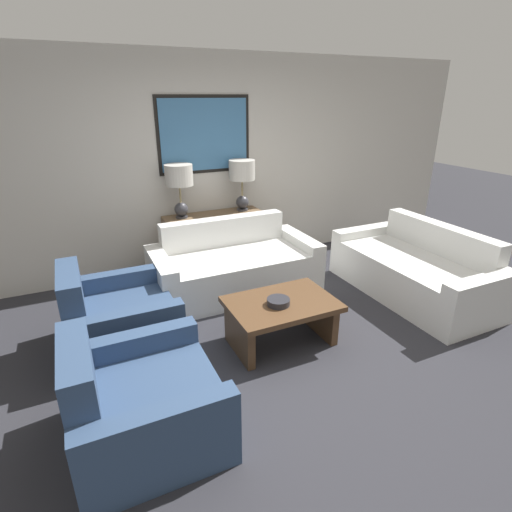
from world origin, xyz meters
TOP-DOWN VIEW (x-y plane):
  - ground_plane at (0.00, 0.00)m, footprint 20.00×20.00m
  - back_wall at (0.00, 2.41)m, footprint 7.98×0.12m
  - console_table at (0.00, 2.15)m, footprint 1.26×0.36m
  - table_lamp_left at (-0.41, 2.15)m, footprint 0.33×0.33m
  - table_lamp_right at (0.41, 2.15)m, footprint 0.33×0.33m
  - couch_by_back_wall at (0.00, 1.48)m, footprint 1.88×0.92m
  - couch_by_side at (1.83, 0.49)m, footprint 0.92×1.88m
  - coffee_table at (-0.03, 0.26)m, footprint 0.97×0.67m
  - decorative_bowl at (-0.08, 0.22)m, footprint 0.21×0.21m
  - armchair_near_back_wall at (-1.39, 0.85)m, footprint 0.93×0.97m
  - armchair_near_camera at (-1.39, -0.33)m, footprint 0.93×0.97m

SIDE VIEW (x-z plane):
  - ground_plane at x=0.00m, z-range 0.00..0.00m
  - armchair_near_back_wall at x=-1.39m, z-range -0.13..0.67m
  - armchair_near_camera at x=-1.39m, z-range -0.13..0.67m
  - couch_by_back_wall at x=0.00m, z-range -0.12..0.68m
  - couch_by_side at x=1.83m, z-range -0.12..0.68m
  - coffee_table at x=-0.03m, z-range 0.09..0.52m
  - console_table at x=0.00m, z-range 0.00..0.75m
  - decorative_bowl at x=-0.08m, z-range 0.43..0.48m
  - table_lamp_left at x=-0.41m, z-range 0.88..1.53m
  - table_lamp_right at x=0.41m, z-range 0.88..1.53m
  - back_wall at x=0.00m, z-range 0.01..2.66m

